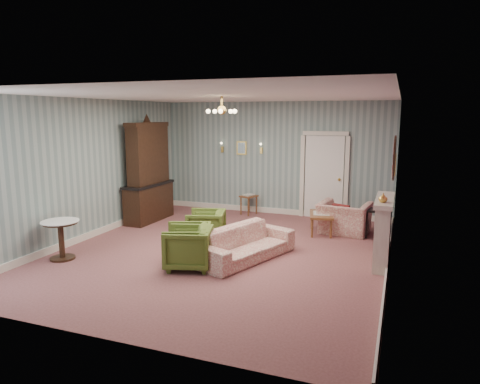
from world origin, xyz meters
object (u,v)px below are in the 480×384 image
at_px(fireplace, 383,231).
at_px(side_table_black, 375,223).
at_px(dresser, 148,169).
at_px(wingback_chair, 344,213).
at_px(pedestal_table, 61,240).
at_px(sofa_chintz, 245,238).
at_px(olive_chair_a, 188,246).
at_px(olive_chair_c, 206,225).
at_px(olive_chair_b, 187,243).
at_px(coffee_table, 321,223).

height_order(fireplace, side_table_black, fireplace).
bearing_deg(dresser, wingback_chair, 7.48).
relative_size(dresser, pedestal_table, 3.54).
bearing_deg(sofa_chintz, dresser, 79.62).
xyz_separation_m(olive_chair_a, dresser, (-2.45, 2.69, 0.88)).
xyz_separation_m(olive_chair_a, side_table_black, (2.85, 3.04, -0.08)).
xyz_separation_m(olive_chair_c, dresser, (-2.11, 1.25, 0.90)).
xyz_separation_m(fireplace, pedestal_table, (-5.41, -1.81, -0.22)).
bearing_deg(olive_chair_a, sofa_chintz, 119.39).
bearing_deg(fireplace, sofa_chintz, -164.40).
bearing_deg(olive_chair_b, olive_chair_a, 12.75).
xyz_separation_m(olive_chair_c, coffee_table, (2.06, 1.54, -0.15)).
bearing_deg(olive_chair_b, sofa_chintz, 106.79).
bearing_deg(sofa_chintz, olive_chair_b, 148.30).
bearing_deg(fireplace, wingback_chair, 116.70).
distance_m(olive_chair_a, olive_chair_b, 0.16).
bearing_deg(dresser, olive_chair_c, -28.92).
relative_size(olive_chair_c, wingback_chair, 0.70).
distance_m(olive_chair_c, pedestal_table, 2.71).
bearing_deg(wingback_chair, fireplace, 124.64).
bearing_deg(wingback_chair, olive_chair_a, 63.14).
relative_size(coffee_table, side_table_black, 1.43).
distance_m(olive_chair_b, fireplace, 3.41).
bearing_deg(olive_chair_c, olive_chair_a, -2.79).
height_order(dresser, coffee_table, dresser).
bearing_deg(olive_chair_b, dresser, -158.22).
height_order(olive_chair_a, pedestal_table, olive_chair_a).
distance_m(sofa_chintz, dresser, 3.82).
bearing_deg(side_table_black, dresser, -176.19).
bearing_deg(sofa_chintz, olive_chair_c, 78.99).
xyz_separation_m(wingback_chair, dresser, (-4.64, -0.47, 0.81)).
xyz_separation_m(olive_chair_b, coffee_table, (1.81, 2.85, -0.17)).
bearing_deg(dresser, coffee_table, 5.76).
distance_m(olive_chair_c, dresser, 2.61).
bearing_deg(olive_chair_b, wingback_chair, 122.07).
bearing_deg(wingback_chair, sofa_chintz, 66.62).
distance_m(fireplace, pedestal_table, 5.71).
distance_m(side_table_black, pedestal_table, 6.23).
distance_m(olive_chair_a, coffee_table, 3.44).
relative_size(coffee_table, pedestal_table, 1.23).
relative_size(olive_chair_b, dresser, 0.31).
bearing_deg(olive_chair_a, dresser, -154.41).
bearing_deg(olive_chair_a, pedestal_table, -97.31).
distance_m(olive_chair_c, fireplace, 3.41).
relative_size(dresser, coffee_table, 2.88).
xyz_separation_m(wingback_chair, pedestal_table, (-4.54, -3.54, -0.10)).
bearing_deg(fireplace, olive_chair_b, -157.74).
distance_m(olive_chair_b, dresser, 3.59).
bearing_deg(olive_chair_b, olive_chair_c, 169.91).
bearing_deg(fireplace, pedestal_table, -161.50).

